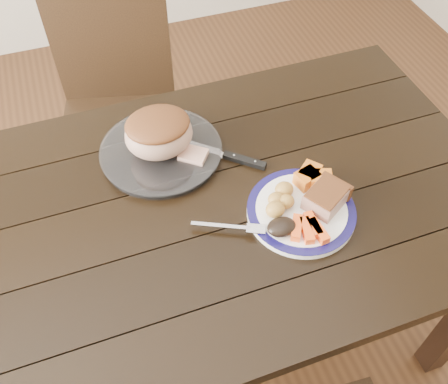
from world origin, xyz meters
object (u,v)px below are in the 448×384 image
object	(u,v)px
dinner_plate	(301,212)
roast_joint	(159,134)
dining_table	(193,228)
pork_slice	(326,198)
serving_platter	(161,152)
chair_far	(118,101)
fork	(234,227)
carving_knife	(231,157)

from	to	relation	value
dinner_plate	roast_joint	distance (m)	0.42
dining_table	dinner_plate	xyz separation A→B (m)	(0.25, -0.11, 0.10)
pork_slice	dining_table	bearing A→B (deg)	159.89
dining_table	dinner_plate	distance (m)	0.29
pork_slice	serving_platter	bearing A→B (deg)	136.65
serving_platter	roast_joint	bearing A→B (deg)	0.00
roast_joint	chair_far	bearing A→B (deg)	95.44
chair_far	serving_platter	distance (m)	0.59
dining_table	roast_joint	xyz separation A→B (m)	(-0.02, 0.20, 0.17)
dining_table	serving_platter	distance (m)	0.23
dinner_plate	roast_joint	bearing A→B (deg)	131.48
serving_platter	roast_joint	size ratio (longest dim) A/B	1.79
fork	carving_knife	world-z (taller)	fork
dining_table	serving_platter	bearing A→B (deg)	96.64
roast_joint	serving_platter	bearing A→B (deg)	0.00
chair_far	carving_knife	size ratio (longest dim) A/B	3.64
dinner_plate	fork	xyz separation A→B (m)	(-0.18, 0.00, 0.01)
dining_table	chair_far	distance (m)	0.75
dining_table	dinner_plate	size ratio (longest dim) A/B	6.02
chair_far	roast_joint	bearing A→B (deg)	109.66
dinner_plate	roast_joint	world-z (taller)	roast_joint
fork	roast_joint	xyz separation A→B (m)	(-0.10, 0.31, 0.06)
chair_far	roast_joint	distance (m)	0.62
roast_joint	carving_knife	size ratio (longest dim) A/B	0.70
serving_platter	carving_knife	distance (m)	0.19
dining_table	fork	size ratio (longest dim) A/B	9.57
dinner_plate	fork	world-z (taller)	fork
fork	roast_joint	bearing A→B (deg)	133.11
serving_platter	carving_knife	xyz separation A→B (m)	(0.17, -0.08, -0.00)
pork_slice	carving_knife	bearing A→B (deg)	123.89
dining_table	pork_slice	size ratio (longest dim) A/B	16.28
fork	carving_knife	size ratio (longest dim) A/B	0.66
chair_far	pork_slice	distance (m)	0.97
chair_far	dinner_plate	xyz separation A→B (m)	(0.32, -0.84, 0.23)
dinner_plate	roast_joint	size ratio (longest dim) A/B	1.49
roast_joint	dinner_plate	bearing A→B (deg)	-48.52
fork	carving_knife	xyz separation A→B (m)	(0.07, 0.23, -0.01)
pork_slice	fork	world-z (taller)	pork_slice
dinner_plate	pork_slice	bearing A→B (deg)	-4.76
dinner_plate	fork	distance (m)	0.18
serving_platter	pork_slice	size ratio (longest dim) A/B	3.25
serving_platter	roast_joint	distance (m)	0.07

